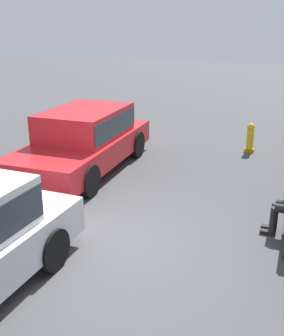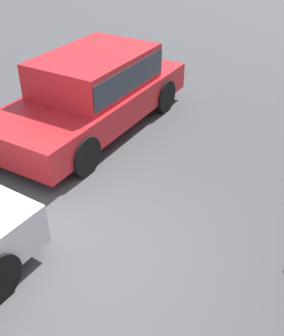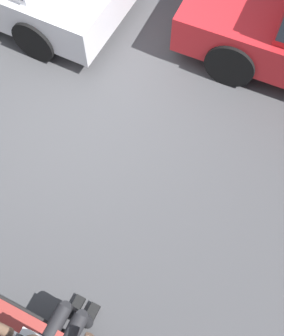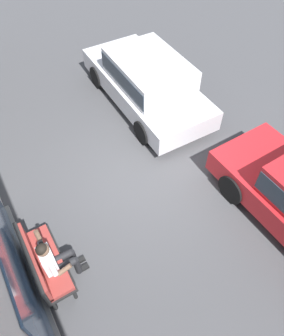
# 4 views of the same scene
# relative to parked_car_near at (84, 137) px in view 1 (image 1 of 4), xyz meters

# --- Properties ---
(ground_plane) EXTENTS (60.00, 60.00, 0.00)m
(ground_plane) POSITION_rel_parked_car_near_xyz_m (3.11, 2.18, -0.80)
(ground_plane) COLOR #424244
(parked_car_near) EXTENTS (4.53, 1.98, 1.46)m
(parked_car_near) POSITION_rel_parked_car_near_xyz_m (0.00, 0.00, 0.00)
(parked_car_near) COLOR red
(parked_car_near) RESTS_ON ground_plane
(fire_hydrant) EXTENTS (0.38, 0.26, 0.81)m
(fire_hydrant) POSITION_rel_parked_car_near_xyz_m (-2.84, 3.52, -0.41)
(fire_hydrant) COLOR olive
(fire_hydrant) RESTS_ON ground_plane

